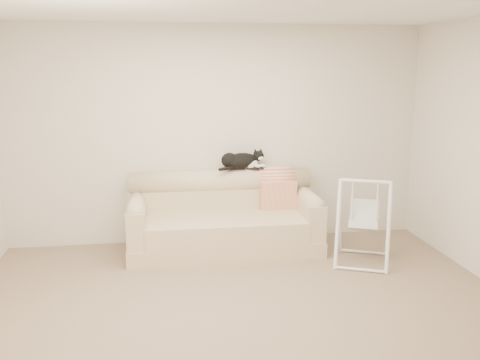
{
  "coord_description": "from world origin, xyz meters",
  "views": [
    {
      "loc": [
        -0.68,
        -4.36,
        2.12
      ],
      "look_at": [
        0.17,
        1.27,
        0.9
      ],
      "focal_mm": 40.0,
      "sensor_mm": 36.0,
      "label": 1
    }
  ],
  "objects_px": {
    "remote_a": "(237,169)",
    "tuxedo_cat": "(241,160)",
    "sofa": "(223,220)",
    "remote_b": "(257,169)",
    "baby_swing": "(364,221)"
  },
  "relations": [
    {
      "from": "remote_b",
      "to": "baby_swing",
      "type": "height_order",
      "value": "baby_swing"
    },
    {
      "from": "sofa",
      "to": "remote_b",
      "type": "distance_m",
      "value": 0.74
    },
    {
      "from": "sofa",
      "to": "remote_a",
      "type": "distance_m",
      "value": 0.65
    },
    {
      "from": "remote_b",
      "to": "sofa",
      "type": "bearing_deg",
      "value": -153.58
    },
    {
      "from": "sofa",
      "to": "remote_b",
      "type": "xyz_separation_m",
      "value": [
        0.43,
        0.21,
        0.56
      ]
    },
    {
      "from": "tuxedo_cat",
      "to": "remote_b",
      "type": "bearing_deg",
      "value": -7.02
    },
    {
      "from": "remote_b",
      "to": "tuxedo_cat",
      "type": "relative_size",
      "value": 0.29
    },
    {
      "from": "sofa",
      "to": "tuxedo_cat",
      "type": "xyz_separation_m",
      "value": [
        0.25,
        0.24,
        0.66
      ]
    },
    {
      "from": "remote_b",
      "to": "baby_swing",
      "type": "relative_size",
      "value": 0.19
    },
    {
      "from": "sofa",
      "to": "remote_b",
      "type": "relative_size",
      "value": 12.45
    },
    {
      "from": "sofa",
      "to": "baby_swing",
      "type": "distance_m",
      "value": 1.6
    },
    {
      "from": "remote_a",
      "to": "tuxedo_cat",
      "type": "height_order",
      "value": "tuxedo_cat"
    },
    {
      "from": "remote_a",
      "to": "remote_b",
      "type": "bearing_deg",
      "value": -9.2
    },
    {
      "from": "remote_a",
      "to": "tuxedo_cat",
      "type": "xyz_separation_m",
      "value": [
        0.05,
        -0.01,
        0.1
      ]
    },
    {
      "from": "baby_swing",
      "to": "remote_a",
      "type": "bearing_deg",
      "value": 143.63
    }
  ]
}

